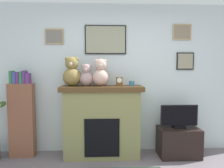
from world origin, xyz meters
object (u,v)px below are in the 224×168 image
(television, at_px, (179,117))
(teddy_bear_brown, at_px, (72,73))
(tv_stand, at_px, (178,142))
(mantel_clock, at_px, (119,81))
(fireplace, at_px, (102,121))
(bookshelf, at_px, (22,117))
(teddy_bear_cream, at_px, (86,76))
(teddy_bear_grey, at_px, (101,74))
(candle_jar, at_px, (132,83))

(television, bearing_deg, teddy_bear_brown, 178.13)
(tv_stand, xyz_separation_m, mantel_clock, (-1.00, 0.06, 1.02))
(fireplace, height_order, tv_stand, fireplace)
(fireplace, relative_size, bookshelf, 0.93)
(teddy_bear_cream, bearing_deg, teddy_bear_grey, -0.02)
(candle_jar, height_order, mantel_clock, mantel_clock)
(tv_stand, xyz_separation_m, teddy_bear_grey, (-1.30, 0.06, 1.15))
(bookshelf, relative_size, mantel_clock, 9.85)
(mantel_clock, bearing_deg, bookshelf, 178.43)
(candle_jar, xyz_separation_m, teddy_bear_cream, (-0.75, -0.00, 0.12))
(television, relative_size, candle_jar, 7.05)
(teddy_bear_grey, bearing_deg, tv_stand, -2.48)
(bookshelf, relative_size, television, 2.33)
(fireplace, xyz_separation_m, teddy_bear_brown, (-0.49, -0.02, 0.80))
(bookshelf, height_order, mantel_clock, bookshelf)
(bookshelf, height_order, teddy_bear_cream, teddy_bear_cream)
(tv_stand, xyz_separation_m, teddy_bear_brown, (-1.77, 0.06, 1.16))
(bookshelf, bearing_deg, fireplace, -1.09)
(bookshelf, bearing_deg, teddy_bear_brown, -2.96)
(fireplace, xyz_separation_m, television, (1.28, -0.08, 0.07))
(tv_stand, distance_m, teddy_bear_grey, 1.74)
(fireplace, relative_size, teddy_bear_brown, 2.80)
(teddy_bear_cream, distance_m, teddy_bear_grey, 0.24)
(teddy_bear_cream, bearing_deg, candle_jar, 0.04)
(bookshelf, distance_m, television, 2.62)
(fireplace, bearing_deg, candle_jar, -2.06)
(fireplace, distance_m, teddy_bear_cream, 0.79)
(fireplace, xyz_separation_m, mantel_clock, (0.29, -0.02, 0.66))
(tv_stand, distance_m, teddy_bear_cream, 1.90)
(fireplace, height_order, teddy_bear_brown, teddy_bear_brown)
(candle_jar, xyz_separation_m, teddy_bear_grey, (-0.51, -0.00, 0.16))
(mantel_clock, bearing_deg, fireplace, 176.19)
(bookshelf, relative_size, candle_jar, 16.42)
(mantel_clock, xyz_separation_m, teddy_bear_brown, (-0.77, 0.00, 0.14))
(bookshelf, xyz_separation_m, mantel_clock, (1.62, -0.04, 0.59))
(candle_jar, relative_size, teddy_bear_cream, 0.24)
(bookshelf, distance_m, mantel_clock, 1.72)
(bookshelf, height_order, tv_stand, bookshelf)
(tv_stand, height_order, television, television)
(fireplace, xyz_separation_m, tv_stand, (1.28, -0.07, -0.36))
(fireplace, bearing_deg, bookshelf, 178.91)
(candle_jar, bearing_deg, mantel_clock, -179.61)
(teddy_bear_brown, xyz_separation_m, teddy_bear_cream, (0.23, 0.00, -0.05))
(teddy_bear_grey, bearing_deg, candle_jar, 0.06)
(mantel_clock, xyz_separation_m, teddy_bear_grey, (-0.31, 0.00, 0.13))
(television, xyz_separation_m, mantel_clock, (-1.00, 0.06, 0.59))
(teddy_bear_grey, bearing_deg, bookshelf, 178.10)
(fireplace, bearing_deg, television, -3.39)
(bookshelf, bearing_deg, television, -2.22)
(bookshelf, relative_size, teddy_bear_brown, 3.01)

